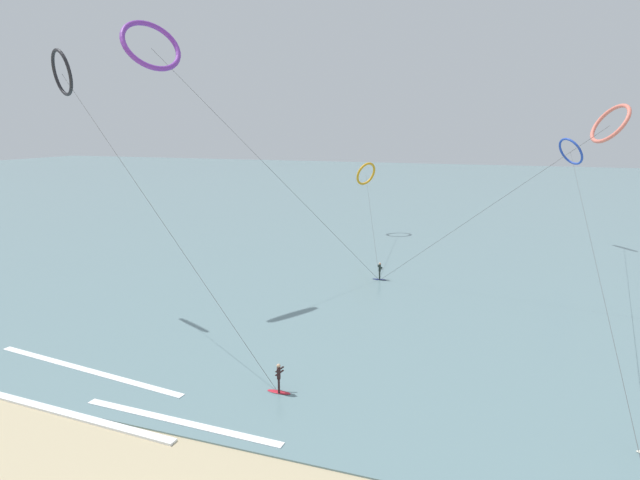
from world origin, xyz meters
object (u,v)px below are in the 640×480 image
kite_coral (610,124)px  surfer_crimson (279,380)px  surfer_navy (380,272)px  kite_amber (366,174)px  kite_cobalt (571,152)px  kite_violet (151,46)px  kite_charcoal (62,73)px

kite_coral → surfer_crimson: bearing=-69.5°
surfer_navy → kite_amber: size_ratio=0.07×
surfer_crimson → kite_cobalt: (17.72, 47.79, 10.68)m
kite_cobalt → kite_coral: kite_coral is taller
kite_amber → kite_cobalt: 25.66m
kite_amber → kite_cobalt: size_ratio=0.45×
kite_amber → kite_violet: (-8.99, -33.69, 12.69)m
kite_charcoal → kite_coral: 40.96m
surfer_crimson → kite_charcoal: 28.91m
kite_violet → kite_charcoal: 7.09m
kite_amber → kite_violet: size_ratio=1.07×
surfer_navy → kite_charcoal: (-21.22, -15.64, 17.66)m
kite_charcoal → kite_cobalt: bearing=-106.9°
kite_amber → kite_cobalt: (25.42, 0.94, 3.33)m
kite_amber → kite_violet: 37.11m
surfer_navy → kite_coral: (17.85, -3.94, 13.88)m
surfer_navy → kite_coral: bearing=68.5°
surfer_crimson → kite_violet: (-16.69, 13.15, 20.05)m
kite_amber → kite_charcoal: size_ratio=1.07×
kite_charcoal → surfer_crimson: bearing=-173.6°
surfer_crimson → kite_charcoal: bearing=45.6°
kite_violet → kite_charcoal: bearing=165.0°
kite_violet → kite_coral: size_ratio=1.18×
surfer_navy → kite_amber: (-7.62, 22.88, 7.35)m
kite_cobalt → surfer_crimson: bearing=124.7°
surfer_navy → kite_charcoal: bearing=-62.7°
surfer_crimson → kite_amber: bearing=-13.7°
surfer_crimson → kite_amber: size_ratio=0.07×
kite_amber → kite_coral: (25.46, -26.82, 6.53)m
surfer_navy → kite_violet: size_ratio=0.07×
surfer_navy → kite_charcoal: size_ratio=0.07×
surfer_navy → kite_coral: size_ratio=0.09×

